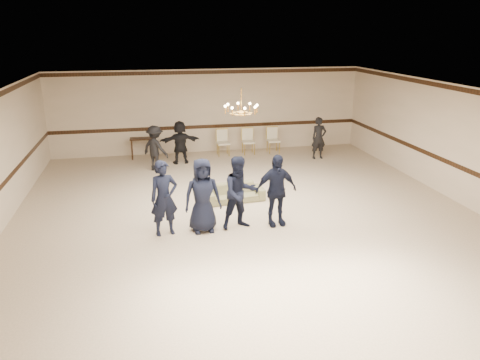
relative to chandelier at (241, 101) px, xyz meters
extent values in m
cube|color=beige|center=(0.00, -1.00, -2.88)|extent=(12.00, 14.00, 0.01)
cube|color=black|center=(0.00, -1.00, 0.33)|extent=(12.00, 14.00, 0.01)
cube|color=beige|center=(0.00, 6.00, -1.27)|extent=(12.00, 0.01, 3.20)
cube|color=beige|center=(0.00, -8.00, -1.27)|extent=(12.00, 0.01, 3.20)
cube|color=beige|center=(6.00, -1.00, -1.27)|extent=(0.01, 14.00, 3.20)
cube|color=black|center=(0.00, 5.99, -1.88)|extent=(12.00, 0.02, 0.14)
cube|color=black|center=(0.00, 5.99, 0.21)|extent=(12.00, 0.02, 0.14)
imported|color=black|center=(-2.15, -1.48, -1.97)|extent=(0.74, 0.57, 1.80)
imported|color=black|center=(-1.25, -1.48, -1.97)|extent=(0.92, 0.63, 1.80)
imported|color=black|center=(-0.35, -1.48, -1.97)|extent=(0.99, 0.84, 1.80)
imported|color=black|center=(0.55, -1.48, -1.97)|extent=(1.09, 0.54, 1.80)
imported|color=#817E56|center=(-0.12, 0.35, -2.63)|extent=(1.73, 0.83, 0.49)
imported|color=black|center=(-2.18, 3.81, -2.10)|extent=(1.13, 1.10, 1.56)
imported|color=black|center=(-1.28, 4.51, -2.10)|extent=(1.47, 0.56, 1.56)
imported|color=black|center=(3.82, 4.11, -2.10)|extent=(0.59, 0.41, 1.56)
cube|color=#352011|center=(-2.59, 5.47, -2.49)|extent=(0.94, 0.43, 0.78)
camera|label=1|loc=(-2.47, -11.62, 1.78)|focal=34.41mm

